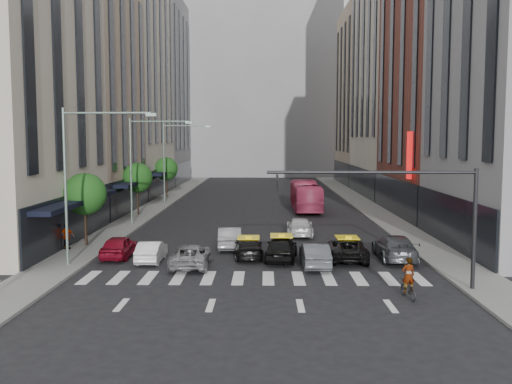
{
  "coord_description": "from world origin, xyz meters",
  "views": [
    {
      "loc": [
        0.4,
        -28.27,
        7.42
      ],
      "look_at": [
        -0.15,
        8.01,
        4.0
      ],
      "focal_mm": 40.0,
      "sensor_mm": 36.0,
      "label": 1
    }
  ],
  "objects_px": {
    "car_red": "(119,247)",
    "motorcycle": "(408,289)",
    "streetlamp_far": "(172,152)",
    "car_white_front": "(151,251)",
    "taxi_center": "(281,248)",
    "taxi_left": "(249,248)",
    "streetlamp_near": "(81,165)",
    "streetlamp_mid": "(142,156)",
    "pedestrian_far": "(67,236)",
    "bus": "(306,196)"
  },
  "relations": [
    {
      "from": "streetlamp_mid",
      "to": "streetlamp_far",
      "type": "bearing_deg",
      "value": 90.0
    },
    {
      "from": "streetlamp_far",
      "to": "car_red",
      "type": "xyz_separation_m",
      "value": [
        1.38,
        -29.39,
        -5.2
      ]
    },
    {
      "from": "car_red",
      "to": "car_white_front",
      "type": "bearing_deg",
      "value": 154.86
    },
    {
      "from": "car_red",
      "to": "car_white_front",
      "type": "height_order",
      "value": "car_red"
    },
    {
      "from": "car_white_front",
      "to": "pedestrian_far",
      "type": "bearing_deg",
      "value": -26.01
    },
    {
      "from": "taxi_left",
      "to": "taxi_center",
      "type": "distance_m",
      "value": 2.19
    },
    {
      "from": "streetlamp_far",
      "to": "car_white_front",
      "type": "bearing_deg",
      "value": -83.24
    },
    {
      "from": "streetlamp_far",
      "to": "motorcycle",
      "type": "height_order",
      "value": "streetlamp_far"
    },
    {
      "from": "streetlamp_near",
      "to": "car_red",
      "type": "relative_size",
      "value": 2.18
    },
    {
      "from": "car_red",
      "to": "car_white_front",
      "type": "distance_m",
      "value": 2.49
    },
    {
      "from": "streetlamp_far",
      "to": "streetlamp_near",
      "type": "bearing_deg",
      "value": -90.0
    },
    {
      "from": "streetlamp_near",
      "to": "pedestrian_far",
      "type": "xyz_separation_m",
      "value": [
        -2.56,
        4.51,
        -4.9
      ]
    },
    {
      "from": "streetlamp_mid",
      "to": "pedestrian_far",
      "type": "bearing_deg",
      "value": -102.55
    },
    {
      "from": "streetlamp_near",
      "to": "pedestrian_far",
      "type": "relative_size",
      "value": 5.3
    },
    {
      "from": "streetlamp_far",
      "to": "taxi_left",
      "type": "xyz_separation_m",
      "value": [
        9.44,
        -29.23,
        -5.28
      ]
    },
    {
      "from": "taxi_left",
      "to": "pedestrian_far",
      "type": "bearing_deg",
      "value": -11.45
    },
    {
      "from": "car_red",
      "to": "bus",
      "type": "xyz_separation_m",
      "value": [
        13.28,
        23.52,
        0.81
      ]
    },
    {
      "from": "car_red",
      "to": "streetlamp_near",
      "type": "bearing_deg",
      "value": 63.11
    },
    {
      "from": "streetlamp_mid",
      "to": "motorcycle",
      "type": "xyz_separation_m",
      "value": [
        17.12,
        -22.24,
        -5.46
      ]
    },
    {
      "from": "streetlamp_near",
      "to": "streetlamp_far",
      "type": "height_order",
      "value": "same"
    },
    {
      "from": "motorcycle",
      "to": "taxi_center",
      "type": "bearing_deg",
      "value": -64.62
    },
    {
      "from": "streetlamp_near",
      "to": "bus",
      "type": "distance_m",
      "value": 30.28
    },
    {
      "from": "taxi_center",
      "to": "motorcycle",
      "type": "bearing_deg",
      "value": 130.92
    },
    {
      "from": "taxi_center",
      "to": "pedestrian_far",
      "type": "bearing_deg",
      "value": -4.06
    },
    {
      "from": "streetlamp_near",
      "to": "streetlamp_mid",
      "type": "relative_size",
      "value": 1.0
    },
    {
      "from": "pedestrian_far",
      "to": "bus",
      "type": "bearing_deg",
      "value": -124.38
    },
    {
      "from": "bus",
      "to": "taxi_left",
      "type": "bearing_deg",
      "value": 76.73
    },
    {
      "from": "car_red",
      "to": "motorcycle",
      "type": "distance_m",
      "value": 18.06
    },
    {
      "from": "taxi_center",
      "to": "motorcycle",
      "type": "xyz_separation_m",
      "value": [
        5.65,
        -8.19,
        -0.32
      ]
    },
    {
      "from": "car_white_front",
      "to": "taxi_center",
      "type": "relative_size",
      "value": 0.86
    },
    {
      "from": "streetlamp_near",
      "to": "streetlamp_far",
      "type": "xyz_separation_m",
      "value": [
        0.0,
        32.0,
        0.0
      ]
    },
    {
      "from": "car_white_front",
      "to": "motorcycle",
      "type": "height_order",
      "value": "car_white_front"
    },
    {
      "from": "taxi_center",
      "to": "streetlamp_far",
      "type": "bearing_deg",
      "value": -62.82
    },
    {
      "from": "car_white_front",
      "to": "motorcycle",
      "type": "bearing_deg",
      "value": 150.06
    },
    {
      "from": "car_red",
      "to": "bus",
      "type": "height_order",
      "value": "bus"
    },
    {
      "from": "streetlamp_mid",
      "to": "pedestrian_far",
      "type": "distance_m",
      "value": 12.75
    },
    {
      "from": "streetlamp_near",
      "to": "streetlamp_far",
      "type": "distance_m",
      "value": 32.0
    },
    {
      "from": "taxi_left",
      "to": "taxi_center",
      "type": "height_order",
      "value": "taxi_center"
    },
    {
      "from": "car_white_front",
      "to": "taxi_left",
      "type": "xyz_separation_m",
      "value": [
        5.83,
        1.26,
        -0.01
      ]
    },
    {
      "from": "car_white_front",
      "to": "taxi_left",
      "type": "height_order",
      "value": "car_white_front"
    },
    {
      "from": "streetlamp_near",
      "to": "car_white_front",
      "type": "xyz_separation_m",
      "value": [
        3.61,
        1.51,
        -5.27
      ]
    },
    {
      "from": "car_white_front",
      "to": "taxi_left",
      "type": "distance_m",
      "value": 5.97
    },
    {
      "from": "car_red",
      "to": "taxi_left",
      "type": "xyz_separation_m",
      "value": [
        8.06,
        0.16,
        -0.08
      ]
    },
    {
      "from": "streetlamp_near",
      "to": "streetlamp_mid",
      "type": "xyz_separation_m",
      "value": [
        0.0,
        16.0,
        0.0
      ]
    },
    {
      "from": "streetlamp_mid",
      "to": "streetlamp_far",
      "type": "relative_size",
      "value": 1.0
    },
    {
      "from": "taxi_left",
      "to": "taxi_center",
      "type": "relative_size",
      "value": 0.97
    },
    {
      "from": "streetlamp_mid",
      "to": "taxi_center",
      "type": "distance_m",
      "value": 18.85
    },
    {
      "from": "streetlamp_mid",
      "to": "streetlamp_near",
      "type": "bearing_deg",
      "value": -90.0
    },
    {
      "from": "streetlamp_near",
      "to": "bus",
      "type": "bearing_deg",
      "value": 60.7
    },
    {
      "from": "taxi_left",
      "to": "car_red",
      "type": "bearing_deg",
      "value": -2.05
    }
  ]
}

